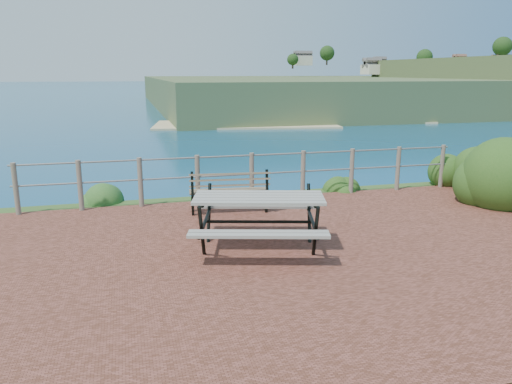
{
  "coord_description": "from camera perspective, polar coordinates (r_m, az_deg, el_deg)",
  "views": [
    {
      "loc": [
        -2.52,
        -6.66,
        2.68
      ],
      "look_at": [
        -0.51,
        1.04,
        0.75
      ],
      "focal_mm": 35.0,
      "sensor_mm": 36.0,
      "label": 1
    }
  ],
  "objects": [
    {
      "name": "picnic_table",
      "position": [
        7.6,
        0.33,
        -2.82
      ],
      "size": [
        2.1,
        1.65,
        0.83
      ],
      "rotation": [
        0.0,
        0.0,
        -0.27
      ],
      "color": "gray",
      "rests_on": "ground"
    },
    {
      "name": "safety_railing",
      "position": [
        10.54,
        -0.49,
        2.09
      ],
      "size": [
        9.4,
        0.1,
        1.0
      ],
      "color": "#6B5B4C",
      "rests_on": "ground"
    },
    {
      "name": "shrub_lip_east",
      "position": [
        11.76,
        9.98,
        0.24
      ],
      "size": [
        0.74,
        0.74,
        0.47
      ],
      "primitive_type": "ellipsoid",
      "color": "#214916",
      "rests_on": "ground"
    },
    {
      "name": "shrub_right_edge",
      "position": [
        12.93,
        22.88,
        0.57
      ],
      "size": [
        1.15,
        1.15,
        1.63
      ],
      "primitive_type": "ellipsoid",
      "color": "#214916",
      "rests_on": "ground"
    },
    {
      "name": "ocean",
      "position": [
        206.7,
        -14.29,
        12.46
      ],
      "size": [
        1200.0,
        1200.0,
        0.0
      ],
      "primitive_type": "plane",
      "color": "#156C7F",
      "rests_on": "ground"
    },
    {
      "name": "park_bench",
      "position": [
        9.59,
        -3.1,
        0.88
      ],
      "size": [
        1.56,
        0.55,
        0.86
      ],
      "rotation": [
        0.0,
        0.0,
        -0.11
      ],
      "color": "brown",
      "rests_on": "ground"
    },
    {
      "name": "shrub_lip_west",
      "position": [
        11.22,
        -17.93,
        -0.87
      ],
      "size": [
        0.81,
        0.81,
        0.56
      ],
      "primitive_type": "ellipsoid",
      "color": "#255B22",
      "rests_on": "ground"
    },
    {
      "name": "shrub_right_front",
      "position": [
        11.83,
        25.1,
        -0.78
      ],
      "size": [
        1.63,
        1.63,
        2.31
      ],
      "primitive_type": "ellipsoid",
      "color": "#214916",
      "rests_on": "ground"
    },
    {
      "name": "ground",
      "position": [
        7.61,
        5.75,
        -7.06
      ],
      "size": [
        10.0,
        7.0,
        0.12
      ],
      "primitive_type": "cube",
      "color": "brown",
      "rests_on": "ground"
    },
    {
      "name": "distant_bay",
      "position": [
        273.21,
        25.9,
        11.4
      ],
      "size": [
        290.0,
        232.36,
        24.0
      ],
      "color": "#405128",
      "rests_on": "ground"
    }
  ]
}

